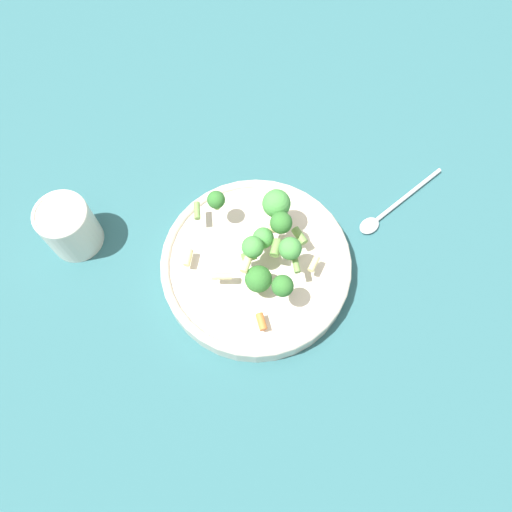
{
  "coord_description": "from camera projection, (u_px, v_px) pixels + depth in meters",
  "views": [
    {
      "loc": [
        0.16,
        0.24,
        0.73
      ],
      "look_at": [
        0.0,
        0.0,
        0.06
      ],
      "focal_mm": 35.0,
      "sensor_mm": 36.0,
      "label": 1
    }
  ],
  "objects": [
    {
      "name": "bowl",
      "position": [
        256.0,
        265.0,
        0.76
      ],
      "size": [
        0.29,
        0.29,
        0.04
      ],
      "color": "beige",
      "rests_on": "ground_plane"
    },
    {
      "name": "cup",
      "position": [
        69.0,
        226.0,
        0.76
      ],
      "size": [
        0.08,
        0.08,
        0.09
      ],
      "color": "silver",
      "rests_on": "ground_plane"
    },
    {
      "name": "ground_plane",
      "position": [
        256.0,
        271.0,
        0.78
      ],
      "size": [
        3.0,
        3.0,
        0.0
      ],
      "primitive_type": "plane",
      "color": "#2D6066"
    },
    {
      "name": "pasta_salad",
      "position": [
        267.0,
        241.0,
        0.7
      ],
      "size": [
        0.18,
        0.22,
        0.08
      ],
      "color": "#8CB766",
      "rests_on": "bowl"
    },
    {
      "name": "spoon",
      "position": [
        387.0,
        212.0,
        0.82
      ],
      "size": [
        0.19,
        0.03,
        0.01
      ],
      "rotation": [
        0.0,
        0.0,
        12.66
      ],
      "color": "silver",
      "rests_on": "ground_plane"
    }
  ]
}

